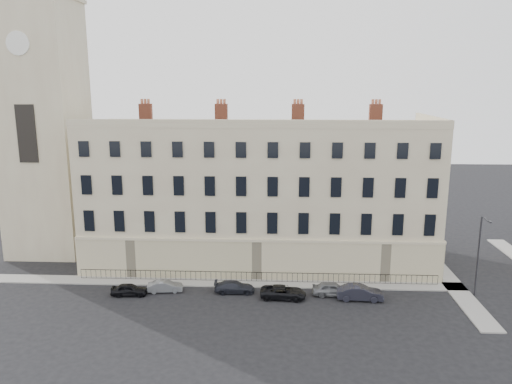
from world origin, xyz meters
TOP-DOWN VIEW (x-y plane):
  - ground at (0.00, 0.00)m, footprint 160.00×160.00m
  - terrace at (-5.97, 11.97)m, footprint 36.22×12.22m
  - church_tower at (-30.00, 14.00)m, footprint 8.00×8.13m
  - pavement_terrace at (-10.00, 5.00)m, footprint 48.00×2.00m
  - pavement_east_return at (13.00, 8.00)m, footprint 2.00×24.00m
  - railings at (-6.00, 5.40)m, footprint 35.00×0.04m
  - car_a at (-17.56, 1.78)m, footprint 3.38×1.57m
  - car_b at (-14.45, 2.75)m, footprint 3.38×1.53m
  - car_c at (-7.95, 2.88)m, footprint 3.80×1.67m
  - car_d at (-3.41, 1.83)m, footprint 4.26×2.15m
  - car_e at (1.11, 2.62)m, footprint 3.76×1.56m
  - car_f at (3.48, 1.82)m, footprint 4.18×1.58m
  - streetlamp at (14.20, 3.17)m, footprint 0.41×1.62m

SIDE VIEW (x-z plane):
  - ground at x=0.00m, z-range 0.00..0.00m
  - pavement_terrace at x=-10.00m, z-range 0.00..0.12m
  - pavement_east_return at x=13.00m, z-range 0.00..0.12m
  - car_b at x=-14.45m, z-range 0.00..1.07m
  - car_c at x=-7.95m, z-range 0.00..1.09m
  - railings at x=-6.00m, z-range 0.07..1.03m
  - car_a at x=-17.56m, z-range 0.00..1.12m
  - car_d at x=-3.41m, z-range 0.00..1.16m
  - car_e at x=1.11m, z-range 0.00..1.27m
  - car_f at x=3.48m, z-range 0.00..1.36m
  - streetlamp at x=14.20m, z-range 0.41..7.95m
  - terrace at x=-5.97m, z-range -1.00..16.00m
  - church_tower at x=-30.00m, z-range -3.34..40.66m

